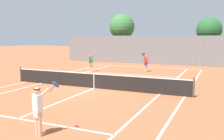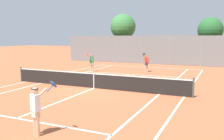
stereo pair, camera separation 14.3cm
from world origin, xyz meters
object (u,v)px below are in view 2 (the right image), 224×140
at_px(loose_tennis_ball_1, 42,102).
at_px(loose_tennis_ball_4, 89,68).
at_px(tree_behind_right, 211,30).
at_px(tennis_net, 94,80).
at_px(tree_behind_left, 124,28).
at_px(player_far_right, 146,62).
at_px(loose_tennis_ball_3, 81,70).
at_px(player_near_side, 36,108).
at_px(loose_tennis_ball_2, 28,85).
at_px(loose_tennis_ball_0, 159,89).
at_px(player_far_left, 92,62).

relative_size(loose_tennis_ball_1, loose_tennis_ball_4, 1.00).
bearing_deg(tree_behind_right, tennis_net, -107.76).
bearing_deg(tree_behind_right, tree_behind_left, -177.53).
distance_m(tennis_net, player_far_right, 8.51).
xyz_separation_m(loose_tennis_ball_3, tree_behind_left, (-0.09, 10.93, 4.36)).
distance_m(tennis_net, player_near_side, 7.65).
height_order(loose_tennis_ball_4, tree_behind_left, tree_behind_left).
bearing_deg(loose_tennis_ball_2, loose_tennis_ball_0, 16.39).
height_order(loose_tennis_ball_1, loose_tennis_ball_4, same).
distance_m(player_far_left, loose_tennis_ball_0, 9.26).
relative_size(loose_tennis_ball_4, tree_behind_left, 0.01).
relative_size(player_near_side, loose_tennis_ball_1, 26.88).
bearing_deg(tennis_net, tree_behind_left, 105.91).
bearing_deg(tree_behind_right, player_near_side, -98.66).
xyz_separation_m(loose_tennis_ball_3, tree_behind_right, (10.67, 11.40, 3.89)).
xyz_separation_m(tree_behind_left, tree_behind_right, (10.76, 0.46, -0.47)).
bearing_deg(tree_behind_left, loose_tennis_ball_3, -89.53).
xyz_separation_m(tennis_net, player_near_side, (1.90, -7.40, 0.42)).
relative_size(loose_tennis_ball_0, loose_tennis_ball_4, 1.00).
relative_size(loose_tennis_ball_0, tree_behind_right, 0.01).
height_order(tennis_net, player_far_left, player_far_left).
bearing_deg(player_near_side, loose_tennis_ball_0, 77.60).
relative_size(player_near_side, loose_tennis_ball_4, 26.88).
bearing_deg(loose_tennis_ball_4, player_far_right, 0.73).
xyz_separation_m(player_far_left, tree_behind_left, (-1.23, 10.97, 3.46)).
height_order(player_far_left, loose_tennis_ball_1, player_far_left).
xyz_separation_m(player_near_side, loose_tennis_ball_0, (1.92, 8.72, -0.89)).
bearing_deg(player_far_left, tree_behind_left, 96.39).
xyz_separation_m(loose_tennis_ball_0, loose_tennis_ball_4, (-8.97, 7.06, 0.00)).
bearing_deg(tennis_net, player_far_left, 119.89).
relative_size(player_far_left, tree_behind_right, 0.33).
distance_m(tennis_net, loose_tennis_ball_3, 8.23).
height_order(tennis_net, loose_tennis_ball_4, tennis_net).
xyz_separation_m(player_near_side, player_far_right, (-1.03, 15.85, 0.00)).
bearing_deg(player_far_right, tree_behind_left, 122.86).
distance_m(tree_behind_left, tree_behind_right, 10.78).
bearing_deg(player_near_side, loose_tennis_ball_1, 127.73).
height_order(loose_tennis_ball_1, tree_behind_left, tree_behind_left).
relative_size(tennis_net, loose_tennis_ball_3, 181.82).
height_order(loose_tennis_ball_1, loose_tennis_ball_3, same).
xyz_separation_m(player_near_side, tree_behind_left, (-6.89, 24.93, 3.46)).
bearing_deg(loose_tennis_ball_3, loose_tennis_ball_4, 97.98).
height_order(tree_behind_left, tree_behind_right, tree_behind_left).
distance_m(player_far_right, tree_behind_right, 11.13).
distance_m(player_near_side, loose_tennis_ball_2, 8.93).
relative_size(player_near_side, loose_tennis_ball_0, 26.88).
distance_m(tennis_net, loose_tennis_ball_0, 4.06).
xyz_separation_m(loose_tennis_ball_0, tree_behind_left, (-8.81, 16.20, 4.36)).
distance_m(loose_tennis_ball_0, loose_tennis_ball_1, 7.03).
xyz_separation_m(player_far_right, loose_tennis_ball_0, (2.95, -7.13, -0.89)).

